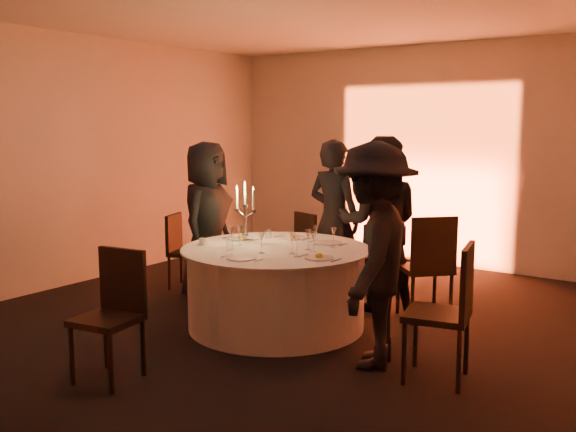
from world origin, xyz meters
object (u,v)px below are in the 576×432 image
Objects in this scene: chair_back_left at (312,245)px; chair_front at (114,306)px; guest_back_left at (334,219)px; guest_back_right at (380,224)px; chair_left at (182,247)px; chair_right at (449,304)px; chair_back_right at (428,261)px; coffee_cup at (203,242)px; guest_right at (374,255)px; banquet_table at (276,287)px; candelabra at (245,221)px; guest_left at (207,221)px.

chair_front is at bearing 113.47° from chair_back_left.
guest_back_right reaches higher than guest_back_left.
chair_left is 2.73m from chair_front.
chair_right is (2.41, -1.86, 0.10)m from chair_back_left.
chair_back_left is at bearing -62.51° from chair_back_right.
coffee_cup is (1.13, -0.87, 0.31)m from chair_left.
guest_back_right is 1.00× the size of guest_right.
chair_right is at bearing 23.63° from chair_front.
banquet_table is at bearing -122.89° from guest_right.
banquet_table is 1.70× the size of chair_right.
banquet_table is 1.00× the size of guest_right.
candelabra is (1.36, -0.50, 0.49)m from chair_left.
guest_back_right reaches higher than candelabra.
chair_right is 2.52m from coffee_cup.
guest_back_right reaches higher than chair_front.
chair_left is 0.48× the size of guest_back_right.
coffee_cup is (-0.10, -1.81, 0.30)m from chair_back_left.
guest_back_left is 16.04× the size of coffee_cup.
chair_back_left is at bearing -139.33° from chair_right.
chair_right is at bearing -123.42° from chair_left.
chair_front is 0.55× the size of guest_right.
guest_back_left reaches higher than guest_left.
chair_right is 0.59× the size of guest_right.
chair_left is 1.86m from guest_back_left.
banquet_table is at bearing -10.18° from candelabra.
chair_back_right is 1.52m from chair_right.
guest_back_left is at bearing 95.03° from banquet_table.
chair_left is at bearing 159.83° from candelabra.
guest_left reaches higher than chair_left.
candelabra is at bearing 57.77° from coffee_cup.
guest_back_right reaches higher than chair_left.
chair_back_left is at bearing 95.13° from candelabra.
guest_right is 2.97× the size of candelabra.
chair_back_left is 0.84× the size of chair_right.
guest_right reaches higher than coffee_cup.
guest_back_left is at bearing -57.79° from chair_back_right.
chair_left is at bearing 27.35° from guest_back_left.
chair_back_right is 1.74× the size of candelabra.
guest_back_right is at bearing -149.46° from chair_right.
guest_left is at bearing 162.94° from banquet_table.
guest_back_right reaches higher than guest_right.
guest_right reaches higher than guest_back_left.
guest_left is at bearing -114.80° from chair_right.
chair_right is (3.64, -0.92, 0.11)m from chair_left.
chair_back_left is 1.24m from guest_back_right.
chair_back_right reaches higher than chair_left.
chair_back_right is at bearing 30.38° from candelabra.
candelabra is at bearing -129.38° from chair_left.
chair_right is 0.61× the size of guest_left.
chair_back_left is at bearing 86.72° from coffee_cup.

